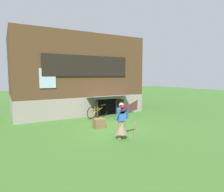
% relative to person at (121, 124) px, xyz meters
% --- Properties ---
extents(ground_plane, '(60.00, 60.00, 0.00)m').
position_rel_person_xyz_m(ground_plane, '(0.48, 1.76, -0.63)').
color(ground_plane, '#3D6B28').
extents(log_house, '(8.53, 5.86, 5.28)m').
position_rel_person_xyz_m(log_house, '(0.48, 7.13, 2.01)').
color(log_house, gray).
rests_on(log_house, ground_plane).
extents(person, '(0.60, 0.52, 1.51)m').
position_rel_person_xyz_m(person, '(0.00, 0.00, 0.00)').
color(person, '#7F6B51').
rests_on(person, ground_plane).
extents(kite, '(1.02, 0.99, 1.56)m').
position_rel_person_xyz_m(kite, '(0.41, -0.53, 0.62)').
color(kite, '#E54C7F').
rests_on(kite, ground_plane).
extents(bicycle_yellow, '(1.69, 0.63, 0.81)m').
position_rel_person_xyz_m(bicycle_yellow, '(0.91, 4.23, -0.24)').
color(bicycle_yellow, black).
rests_on(bicycle_yellow, ground_plane).
extents(wooden_crate, '(0.54, 0.46, 0.46)m').
position_rel_person_xyz_m(wooden_crate, '(-0.07, 2.00, -0.40)').
color(wooden_crate, brown).
rests_on(wooden_crate, ground_plane).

